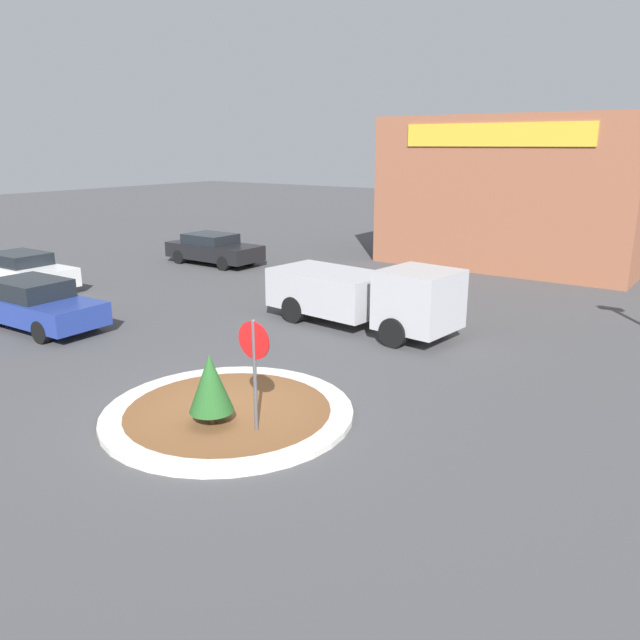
% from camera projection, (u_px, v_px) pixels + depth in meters
% --- Properties ---
extents(ground_plane, '(120.00, 120.00, 0.00)m').
position_uv_depth(ground_plane, '(229.00, 415.00, 12.55)').
color(ground_plane, '#474749').
extents(traffic_island, '(5.03, 5.03, 0.12)m').
position_uv_depth(traffic_island, '(229.00, 412.00, 12.53)').
color(traffic_island, beige).
rests_on(traffic_island, ground_plane).
extents(stop_sign, '(0.71, 0.07, 2.24)m').
position_uv_depth(stop_sign, '(254.00, 357.00, 11.25)').
color(stop_sign, '#4C4C51').
rests_on(stop_sign, ground_plane).
extents(island_shrub, '(0.85, 0.85, 1.39)m').
position_uv_depth(island_shrub, '(210.00, 383.00, 11.64)').
color(island_shrub, brown).
rests_on(island_shrub, traffic_island).
extents(utility_truck, '(6.10, 2.57, 1.99)m').
position_uv_depth(utility_truck, '(364.00, 294.00, 18.23)').
color(utility_truck, '#B2B2B7').
rests_on(utility_truck, ground_plane).
extents(storefront_building, '(10.91, 6.07, 6.43)m').
position_uv_depth(storefront_building, '(515.00, 192.00, 27.58)').
color(storefront_building, '#93563D').
rests_on(storefront_building, ground_plane).
extents(parked_sedan_black, '(4.50, 1.97, 1.36)m').
position_uv_depth(parked_sedan_black, '(214.00, 249.00, 28.23)').
color(parked_sedan_black, black).
rests_on(parked_sedan_black, ground_plane).
extents(parked_sedan_blue, '(4.52, 1.94, 1.45)m').
position_uv_depth(parked_sedan_blue, '(36.00, 304.00, 18.31)').
color(parked_sedan_blue, navy).
rests_on(parked_sedan_blue, ground_plane).
extents(parked_sedan_white, '(4.42, 1.86, 1.39)m').
position_uv_depth(parked_sedan_white, '(23.00, 271.00, 23.16)').
color(parked_sedan_white, silver).
rests_on(parked_sedan_white, ground_plane).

